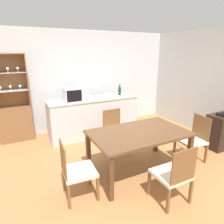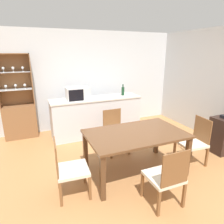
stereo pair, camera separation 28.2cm
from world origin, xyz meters
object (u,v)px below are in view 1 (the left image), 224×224
(dining_table, at_px, (139,137))
(telephone, at_px, (224,114))
(dining_chair_head_near, at_px, (173,174))
(dining_chair_head_far, at_px, (115,132))
(display_cabinet, at_px, (15,117))
(dining_chair_side_right_near, at_px, (193,139))
(microwave, at_px, (75,94))
(dining_chair_side_left_near, at_px, (76,170))
(side_cabinet, at_px, (221,131))
(wine_bottle, at_px, (120,91))

(dining_table, xyz_separation_m, telephone, (2.05, -0.08, 0.13))
(dining_table, distance_m, dining_chair_head_near, 0.87)
(dining_chair_head_far, bearing_deg, dining_table, 88.60)
(display_cabinet, distance_m, dining_table, 3.01)
(dining_chair_side_right_near, xyz_separation_m, dining_chair_head_near, (-1.15, -0.69, 0.00))
(microwave, distance_m, telephone, 3.22)
(dining_chair_side_left_near, relative_size, microwave, 1.69)
(microwave, xyz_separation_m, telephone, (2.58, -1.91, -0.31))
(display_cabinet, height_order, dining_chair_side_left_near, display_cabinet)
(dining_chair_side_right_near, bearing_deg, side_cabinet, -80.24)
(dining_chair_side_left_near, xyz_separation_m, microwave, (0.63, 1.97, 0.66))
(dining_chair_head_far, xyz_separation_m, side_cabinet, (2.12, -0.89, -0.06))
(display_cabinet, distance_m, side_cabinet, 4.64)
(wine_bottle, height_order, telephone, wine_bottle)
(dining_chair_side_right_near, bearing_deg, wine_bottle, 17.09)
(microwave, height_order, telephone, microwave)
(wine_bottle, bearing_deg, telephone, -54.96)
(wine_bottle, relative_size, side_cabinet, 0.38)
(display_cabinet, xyz_separation_m, dining_chair_side_right_near, (2.97, -2.54, -0.15))
(dining_chair_head_far, distance_m, microwave, 1.30)
(side_cabinet, bearing_deg, dining_chair_head_far, 157.16)
(telephone, bearing_deg, dining_chair_head_near, -159.80)
(wine_bottle, bearing_deg, side_cabinet, -53.30)
(dining_chair_head_near, height_order, microwave, microwave)
(dining_chair_head_far, xyz_separation_m, microwave, (-0.52, 0.99, 0.66))
(display_cabinet, bearing_deg, telephone, -32.52)
(microwave, bearing_deg, wine_bottle, 2.91)
(display_cabinet, relative_size, telephone, 8.68)
(dining_chair_side_left_near, relative_size, dining_chair_head_near, 1.00)
(wine_bottle, height_order, side_cabinet, wine_bottle)
(microwave, bearing_deg, display_cabinet, 156.63)
(dining_chair_side_left_near, distance_m, telephone, 3.22)
(dining_table, distance_m, wine_bottle, 2.04)
(microwave, bearing_deg, dining_chair_side_left_near, -107.67)
(microwave, relative_size, wine_bottle, 1.84)
(wine_bottle, bearing_deg, dining_chair_head_far, -122.72)
(dining_chair_head_far, bearing_deg, dining_chair_side_right_near, 137.75)
(dining_chair_side_right_near, relative_size, wine_bottle, 3.10)
(display_cabinet, distance_m, microwave, 1.51)
(dining_chair_head_far, height_order, dining_chair_side_left_near, same)
(dining_chair_side_left_near, bearing_deg, dining_chair_head_far, 134.87)
(side_cabinet, bearing_deg, dining_chair_head_near, -159.66)
(dining_chair_head_near, relative_size, wine_bottle, 3.10)
(dining_chair_head_near, bearing_deg, display_cabinet, 119.79)
(dining_chair_head_far, xyz_separation_m, telephone, (2.06, -0.92, 0.35))
(dining_table, relative_size, side_cabinet, 2.17)
(microwave, xyz_separation_m, wine_bottle, (1.19, 0.06, -0.03))
(dining_table, height_order, dining_chair_side_left_near, dining_chair_side_left_near)
(dining_table, height_order, dining_chair_head_near, dining_chair_head_near)
(dining_chair_side_right_near, height_order, dining_chair_head_near, same)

